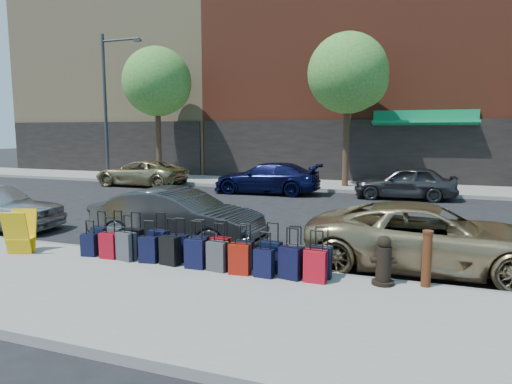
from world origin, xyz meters
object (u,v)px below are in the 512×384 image
at_px(display_rack, 20,232).
at_px(car_near_1, 177,218).
at_px(car_far_0, 141,173).
at_px(streetlight, 108,98).
at_px(bollard, 427,258).
at_px(car_far_2, 405,182).
at_px(suitcase_front_5, 199,250).
at_px(fire_hydrant, 384,262).
at_px(car_far_1, 267,178).
at_px(tree_center, 351,75).
at_px(car_near_2, 428,237).
at_px(tree_left, 159,84).

height_order(display_rack, car_near_1, car_near_1).
relative_size(car_near_1, car_far_0, 0.90).
xyz_separation_m(streetlight, bollard, (17.07, -13.46, -4.01)).
bearing_deg(display_rack, car_far_2, 38.40).
bearing_deg(suitcase_front_5, fire_hydrant, -7.09).
bearing_deg(suitcase_front_5, car_far_1, 95.60).
xyz_separation_m(tree_center, fire_hydrant, (2.93, -14.30, -4.86)).
height_order(suitcase_front_5, car_near_1, car_near_1).
relative_size(fire_hydrant, car_near_1, 0.20).
distance_m(car_near_1, car_far_1, 9.79).
xyz_separation_m(fire_hydrant, car_far_2, (-0.19, 11.76, 0.15)).
distance_m(streetlight, car_near_2, 21.22).
bearing_deg(tree_center, tree_left, 180.00).
bearing_deg(bollard, streetlight, 141.75).
bearing_deg(car_far_2, car_near_2, 1.62).
relative_size(display_rack, car_near_1, 0.22).
xyz_separation_m(car_near_1, car_far_0, (-8.11, 10.23, -0.04)).
distance_m(display_rack, car_far_2, 14.46).
height_order(streetlight, car_near_2, streetlight).
bearing_deg(car_far_1, car_far_0, -96.20).
bearing_deg(bollard, car_far_2, 94.35).
xyz_separation_m(fire_hydrant, display_rack, (-7.60, -0.66, 0.07)).
bearing_deg(display_rack, car_far_1, 62.09).
distance_m(display_rack, car_near_1, 3.44).
xyz_separation_m(streetlight, display_rack, (8.77, -14.26, -4.05)).
bearing_deg(car_far_0, streetlight, -117.86).
bearing_deg(car_far_2, suitcase_front_5, -19.70).
bearing_deg(fire_hydrant, car_near_1, 150.30).
bearing_deg(car_far_0, tree_center, 104.08).
bearing_deg(car_far_1, car_far_2, 91.86).
relative_size(bollard, car_near_2, 0.20).
relative_size(tree_center, suitcase_front_5, 8.14).
height_order(tree_left, car_far_2, tree_left).
distance_m(streetlight, car_near_1, 16.98).
height_order(tree_left, tree_center, same).
relative_size(car_near_2, car_far_1, 1.01).
distance_m(tree_center, car_far_2, 6.02).
bearing_deg(fire_hydrant, car_near_2, 54.73).
xyz_separation_m(tree_left, suitcase_front_5, (9.84, -14.28, -4.98)).
relative_size(streetlight, display_rack, 8.50).
relative_size(tree_left, tree_center, 1.00).
height_order(suitcase_front_5, display_rack, display_rack).
height_order(suitcase_front_5, bollard, bollard).
bearing_deg(tree_center, car_far_2, -42.80).
bearing_deg(car_far_0, suitcase_front_5, 39.42).
height_order(fire_hydrant, car_near_1, car_near_1).
height_order(suitcase_front_5, car_far_1, car_far_1).
distance_m(tree_center, car_near_2, 13.97).
relative_size(tree_left, car_far_0, 1.53).
xyz_separation_m(tree_center, car_far_1, (-3.17, -2.95, -4.71)).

